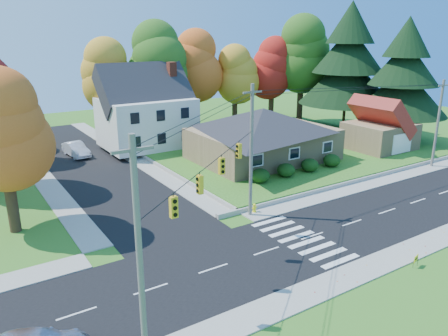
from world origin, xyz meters
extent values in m
plane|color=#3D7923|center=(0.00, 0.00, 0.00)|extent=(120.00, 120.00, 0.00)
cube|color=black|center=(0.00, 0.00, 0.01)|extent=(90.00, 8.00, 0.02)
cube|color=black|center=(-8.00, 26.00, 0.01)|extent=(8.00, 44.00, 0.02)
cube|color=#9C9A90|center=(0.00, 5.00, 0.04)|extent=(90.00, 2.00, 0.08)
cube|color=#9C9A90|center=(0.00, -5.00, 0.04)|extent=(90.00, 2.00, 0.08)
cube|color=#3D7923|center=(13.00, 21.00, 0.25)|extent=(30.00, 30.00, 0.50)
cube|color=tan|center=(8.00, 16.00, 2.10)|extent=(14.00, 10.00, 3.20)
pyramid|color=#26262B|center=(8.00, 16.00, 4.80)|extent=(14.60, 10.60, 2.20)
cube|color=silver|center=(0.00, 28.00, 3.30)|extent=(10.00, 8.00, 5.60)
pyramid|color=#26262B|center=(0.00, 28.00, 7.30)|extent=(10.40, 8.40, 2.40)
cube|color=brown|center=(3.50, 28.00, 5.30)|extent=(0.90, 0.90, 9.60)
cube|color=tan|center=(22.00, 12.00, 2.00)|extent=(7.00, 6.00, 3.00)
pyramid|color=maroon|center=(22.00, 12.00, 4.30)|extent=(7.30, 6.30, 1.60)
cube|color=silver|center=(22.00, 8.95, 1.70)|extent=(3.20, 0.10, 2.20)
ellipsoid|color=#163A10|center=(3.00, 9.80, 1.14)|extent=(1.70, 1.70, 1.27)
ellipsoid|color=#163A10|center=(6.00, 9.80, 1.14)|extent=(1.70, 1.70, 1.27)
ellipsoid|color=#163A10|center=(9.00, 9.80, 1.14)|extent=(1.70, 1.70, 1.27)
ellipsoid|color=#163A10|center=(12.00, 9.80, 1.14)|extent=(1.70, 1.70, 1.27)
cylinder|color=#666059|center=(-14.50, -5.20, 5.00)|extent=(0.26, 0.26, 10.00)
cube|color=#666059|center=(-14.50, -5.20, 9.40)|extent=(1.60, 0.12, 0.12)
cylinder|color=#666059|center=(-1.50, 5.20, 5.00)|extent=(0.26, 0.26, 10.00)
cube|color=#666059|center=(-1.50, 5.20, 9.40)|extent=(1.60, 0.12, 0.12)
cylinder|color=#666059|center=(22.00, 5.20, 4.50)|extent=(0.26, 0.26, 9.00)
cube|color=#666059|center=(22.00, 5.20, 8.40)|extent=(1.60, 0.12, 0.12)
cube|color=gold|center=(-12.00, -3.20, 5.95)|extent=(0.34, 0.26, 1.00)
cube|color=gold|center=(-9.50, -1.20, 5.95)|extent=(0.26, 0.34, 1.00)
cube|color=gold|center=(-6.80, 0.95, 5.95)|extent=(0.34, 0.26, 1.00)
cube|color=gold|center=(-4.00, 3.20, 5.95)|extent=(0.26, 0.34, 1.00)
cylinder|color=black|center=(-8.00, 0.00, 6.60)|extent=(13.02, 10.43, 0.04)
cylinder|color=#3F2A19|center=(-2.00, 34.00, 3.20)|extent=(0.80, 0.80, 5.40)
sphere|color=gold|center=(-2.00, 34.00, 7.10)|extent=(6.72, 6.72, 6.72)
sphere|color=gold|center=(-2.00, 34.00, 8.78)|extent=(5.91, 5.91, 5.91)
sphere|color=gold|center=(-2.00, 34.00, 10.46)|extent=(5.11, 5.11, 5.11)
cylinder|color=#3F2A19|center=(4.00, 33.00, 3.65)|extent=(0.86, 0.86, 6.30)
sphere|color=#31621B|center=(4.00, 33.00, 8.20)|extent=(7.84, 7.84, 7.84)
sphere|color=#31621B|center=(4.00, 33.00, 10.16)|extent=(6.90, 6.90, 6.90)
sphere|color=#31621B|center=(4.00, 33.00, 12.12)|extent=(5.96, 5.96, 5.96)
cylinder|color=#3F2A19|center=(10.00, 34.00, 3.43)|extent=(0.83, 0.83, 5.85)
sphere|color=#D95A1E|center=(10.00, 34.00, 7.65)|extent=(7.28, 7.28, 7.28)
sphere|color=#D95A1E|center=(10.00, 34.00, 9.47)|extent=(6.41, 6.41, 6.41)
sphere|color=#D95A1E|center=(10.00, 34.00, 11.29)|extent=(5.53, 5.53, 5.53)
cylinder|color=#3F2A19|center=(16.00, 33.00, 2.98)|extent=(0.77, 0.77, 4.95)
sphere|color=gold|center=(16.00, 33.00, 6.55)|extent=(6.16, 6.16, 6.16)
sphere|color=gold|center=(16.00, 33.00, 8.09)|extent=(5.42, 5.42, 5.42)
sphere|color=gold|center=(16.00, 33.00, 9.63)|extent=(4.68, 4.68, 4.68)
cylinder|color=#3F2A19|center=(22.00, 32.00, 3.20)|extent=(0.80, 0.80, 5.40)
sphere|color=#A81C15|center=(22.00, 32.00, 7.10)|extent=(6.72, 6.72, 6.72)
sphere|color=#A81C15|center=(22.00, 32.00, 8.78)|extent=(5.91, 5.91, 5.91)
sphere|color=#A81C15|center=(22.00, 32.00, 10.46)|extent=(5.11, 5.11, 5.11)
cylinder|color=#3F2A19|center=(26.00, 30.00, 3.88)|extent=(0.89, 0.89, 6.75)
sphere|color=#31621B|center=(26.00, 30.00, 8.75)|extent=(8.40, 8.40, 8.40)
sphere|color=#31621B|center=(26.00, 30.00, 10.85)|extent=(7.39, 7.39, 7.39)
sphere|color=#31621B|center=(26.00, 30.00, 12.95)|extent=(6.38, 6.38, 6.38)
cylinder|color=#3F2A19|center=(27.00, 22.00, 1.94)|extent=(0.40, 0.40, 2.88)
cone|color=black|center=(27.00, 22.00, 7.38)|extent=(12.80, 12.80, 6.72)
cone|color=black|center=(27.00, 22.00, 11.22)|extent=(9.60, 9.60, 6.08)
cone|color=black|center=(27.00, 22.00, 14.74)|extent=(6.40, 6.40, 5.44)
cylinder|color=#3F2A19|center=(28.00, 14.00, 1.76)|extent=(0.40, 0.40, 2.52)
cone|color=black|center=(28.00, 14.00, 6.52)|extent=(11.20, 11.20, 5.88)
cone|color=black|center=(28.00, 14.00, 9.88)|extent=(8.40, 8.40, 5.32)
cone|color=black|center=(28.00, 14.00, 12.96)|extent=(5.60, 5.60, 4.76)
cylinder|color=#3F2A19|center=(-17.00, 12.00, 2.48)|extent=(0.77, 0.77, 4.95)
sphere|color=#D95A1E|center=(-17.00, 12.00, 6.05)|extent=(6.16, 6.16, 6.16)
sphere|color=#D95A1E|center=(-17.00, 12.00, 7.59)|extent=(5.42, 5.42, 5.42)
imported|color=silver|center=(-8.09, 29.44, 0.81)|extent=(2.14, 4.91, 1.57)
cylinder|color=#FFF915|center=(-0.90, 5.45, 0.05)|extent=(0.33, 0.33, 0.09)
cylinder|color=#FFF915|center=(-0.90, 5.45, 0.33)|extent=(0.22, 0.22, 0.51)
sphere|color=#FFF915|center=(-0.90, 5.45, 0.63)|extent=(0.24, 0.24, 0.24)
cylinder|color=#FFF915|center=(-0.90, 5.45, 0.42)|extent=(0.43, 0.15, 0.11)
cylinder|color=black|center=(2.06, -6.36, 0.25)|extent=(0.02, 0.02, 0.49)
cylinder|color=black|center=(2.49, -6.36, 0.25)|extent=(0.02, 0.02, 0.49)
cube|color=yellow|center=(2.28, -6.36, 0.54)|extent=(0.58, 0.18, 0.39)
camera|label=1|loc=(-19.94, -19.60, 13.41)|focal=35.00mm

